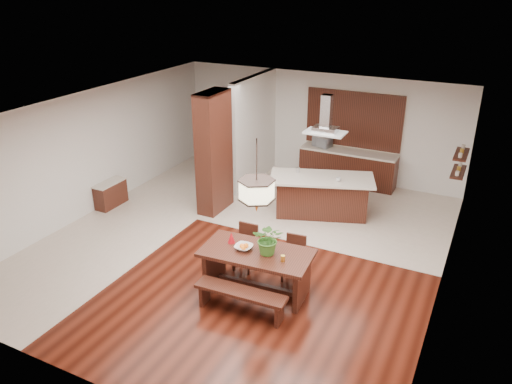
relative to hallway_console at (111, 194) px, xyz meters
The scene contains 25 objects.
room_shell 4.20m from the hallway_console, ahead, with size 9.00×9.04×2.92m.
tile_hallway 1.12m from the hallway_console, 10.68° to the right, with size 2.50×9.00×0.01m, color beige.
tile_kitchen 5.57m from the hallway_console, 24.44° to the left, with size 5.50×4.00×0.01m, color beige.
soffit_band 4.60m from the hallway_console, ahead, with size 8.00×9.00×0.02m, color #371A0D.
partition_pier 2.85m from the hallway_console, 22.54° to the left, with size 0.45×1.00×2.90m, color black.
partition_stub 4.09m from the hallway_console, 52.14° to the left, with size 0.18×2.40×2.90m, color silver.
hallway_console is the anchor object (origin of this frame).
hallway_doorway 4.41m from the hallway_console, 75.20° to the left, with size 1.10×0.20×2.10m, color black.
rear_counter 6.26m from the hallway_console, 39.75° to the left, with size 2.60×0.62×0.95m.
kitchen_window 6.58m from the hallway_console, 41.53° to the left, with size 2.60×0.08×1.50m, color olive.
shelf_lower 8.12m from the hallway_console, 17.35° to the left, with size 0.26×0.90×0.04m, color black.
shelf_upper 8.18m from the hallway_console, 17.35° to the left, with size 0.26×0.90×0.04m, color black.
dining_table 5.12m from the hallway_console, 18.81° to the right, with size 2.03×1.12×0.82m.
dining_bench 5.43m from the hallway_console, 25.71° to the right, with size 1.60×0.35×0.45m, color black, non-canonical shape.
dining_chair_left 4.44m from the hallway_console, 14.16° to the right, with size 0.40×0.40×0.91m, color black, non-canonical shape.
dining_chair_right 5.38m from the hallway_console, 10.86° to the right, with size 0.38×0.38×0.87m, color black, non-canonical shape.
pendant_lantern 5.47m from the hallway_console, 18.81° to the right, with size 0.64×0.64×1.31m, color beige, non-canonical shape.
foliage_plant 5.37m from the hallway_console, 17.76° to the right, with size 0.53×0.46×0.59m, color #386D24.
fruit_bowl 4.93m from the hallway_console, 20.07° to the right, with size 0.31×0.31×0.08m, color #BFB3A7.
napkin_cone 4.61m from the hallway_console, 20.12° to the right, with size 0.13×0.13×0.21m, color #AE0C15.
gold_ornament 5.69m from the hallway_console, 17.94° to the right, with size 0.08×0.08×0.11m, color gold.
kitchen_island 5.17m from the hallway_console, 20.64° to the left, with size 2.60×1.78×0.99m.
range_hood 5.60m from the hallway_console, 20.69° to the left, with size 0.90×0.55×0.87m, color silver, non-canonical shape.
island_cup 5.56m from the hallway_console, 17.97° to the left, with size 0.11×0.11×0.09m, color silver.
microwave 5.75m from the hallway_console, 44.78° to the left, with size 0.49×0.33×0.27m, color silver.
Camera 1 is at (4.41, -8.28, 5.30)m, focal length 35.00 mm.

